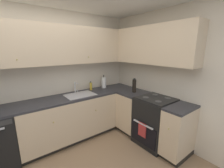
# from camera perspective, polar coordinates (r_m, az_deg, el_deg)

# --- Properties ---
(wall_back) EXTENTS (3.99, 0.05, 2.51)m
(wall_back) POSITION_cam_1_polar(r_m,az_deg,el_deg) (3.09, -26.15, 1.86)
(wall_back) COLOR beige
(wall_back) RESTS_ON ground_plane
(wall_right) EXTENTS (0.05, 3.21, 2.51)m
(wall_right) POSITION_cam_1_polar(r_m,az_deg,el_deg) (2.95, 23.21, 1.68)
(wall_right) COLOR beige
(wall_right) RESTS_ON ground_plane
(lower_cabinets_back) EXTENTS (1.84, 0.62, 0.87)m
(lower_cabinets_back) POSITION_cam_1_polar(r_m,az_deg,el_deg) (3.15, -15.62, -12.75)
(lower_cabinets_back) COLOR beige
(lower_cabinets_back) RESTS_ON ground_plane
(countertop_back) EXTENTS (3.04, 0.60, 0.03)m
(countertop_back) POSITION_cam_1_polar(r_m,az_deg,el_deg) (2.98, -16.17, -5.03)
(countertop_back) COLOR #2D2D33
(countertop_back) RESTS_ON lower_cabinets_back
(lower_cabinets_right) EXTENTS (0.62, 1.44, 0.87)m
(lower_cabinets_right) POSITION_cam_1_polar(r_m,az_deg,el_deg) (3.11, 13.92, -13.03)
(lower_cabinets_right) COLOR beige
(lower_cabinets_right) RESTS_ON ground_plane
(countertop_right) EXTENTS (0.60, 1.44, 0.03)m
(countertop_right) POSITION_cam_1_polar(r_m,az_deg,el_deg) (2.94, 14.37, -5.20)
(countertop_right) COLOR #2D2D33
(countertop_right) RESTS_ON lower_cabinets_right
(oven_range) EXTENTS (0.68, 0.62, 1.05)m
(oven_range) POSITION_cam_1_polar(r_m,az_deg,el_deg) (3.04, 16.10, -13.34)
(oven_range) COLOR black
(oven_range) RESTS_ON ground_plane
(upper_cabinets_back) EXTENTS (2.72, 0.34, 0.70)m
(upper_cabinets_back) POSITION_cam_1_polar(r_m,az_deg,el_deg) (2.92, -21.48, 13.71)
(upper_cabinets_back) COLOR beige
(upper_cabinets_right) EXTENTS (0.32, 1.99, 0.70)m
(upper_cabinets_right) POSITION_cam_1_polar(r_m,az_deg,el_deg) (3.07, 13.12, 14.21)
(upper_cabinets_right) COLOR beige
(sink) EXTENTS (0.57, 0.40, 0.10)m
(sink) POSITION_cam_1_polar(r_m,az_deg,el_deg) (3.04, -12.04, -4.85)
(sink) COLOR #B7B7BC
(sink) RESTS_ON countertop_back
(faucet) EXTENTS (0.07, 0.16, 0.22)m
(faucet) POSITION_cam_1_polar(r_m,az_deg,el_deg) (3.18, -13.73, -0.92)
(faucet) COLOR silver
(faucet) RESTS_ON countertop_back
(soap_bottle) EXTENTS (0.05, 0.05, 0.19)m
(soap_bottle) POSITION_cam_1_polar(r_m,az_deg,el_deg) (3.35, -8.10, -0.81)
(soap_bottle) COLOR gold
(soap_bottle) RESTS_ON countertop_back
(paper_towel_roll) EXTENTS (0.11, 0.11, 0.31)m
(paper_towel_roll) POSITION_cam_1_polar(r_m,az_deg,el_deg) (3.49, -3.16, 0.63)
(paper_towel_roll) COLOR white
(paper_towel_roll) RESTS_ON countertop_back
(oil_bottle) EXTENTS (0.08, 0.08, 0.30)m
(oil_bottle) POSITION_cam_1_polar(r_m,az_deg,el_deg) (3.16, 8.51, -0.63)
(oil_bottle) COLOR black
(oil_bottle) RESTS_ON countertop_right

